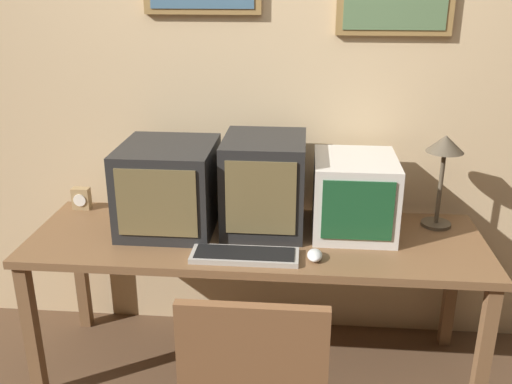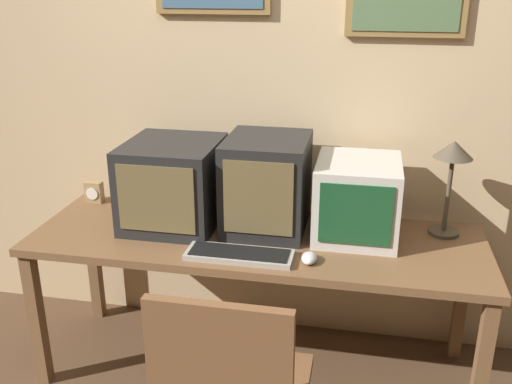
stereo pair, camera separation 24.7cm
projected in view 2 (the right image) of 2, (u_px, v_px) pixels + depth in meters
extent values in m
cube|color=#D1B284|center=(273.00, 88.00, 2.73)|extent=(8.00, 0.05, 2.60)
cube|color=brown|center=(256.00, 240.00, 2.56)|extent=(2.02, 0.67, 0.04)
cube|color=brown|center=(37.00, 319.00, 2.60)|extent=(0.06, 0.06, 0.67)
cube|color=brown|center=(481.00, 373.00, 2.25)|extent=(0.06, 0.06, 0.67)
cube|color=brown|center=(94.00, 261.00, 3.12)|extent=(0.06, 0.06, 0.67)
cube|color=brown|center=(461.00, 298.00, 2.77)|extent=(0.06, 0.06, 0.67)
cube|color=black|center=(173.00, 183.00, 2.63)|extent=(0.42, 0.45, 0.39)
cube|color=brown|center=(156.00, 200.00, 2.42)|extent=(0.34, 0.01, 0.30)
cube|color=black|center=(267.00, 184.00, 2.58)|extent=(0.36, 0.41, 0.42)
cube|color=brown|center=(258.00, 199.00, 2.38)|extent=(0.30, 0.01, 0.32)
cube|color=beige|center=(357.00, 198.00, 2.52)|extent=(0.36, 0.41, 0.34)
cube|color=#194C28|center=(355.00, 215.00, 2.32)|extent=(0.30, 0.01, 0.26)
cube|color=#A8A399|center=(239.00, 255.00, 2.36)|extent=(0.45, 0.15, 0.02)
cube|color=black|center=(239.00, 252.00, 2.35)|extent=(0.41, 0.12, 0.00)
ellipsoid|color=silver|center=(309.00, 258.00, 2.31)|extent=(0.06, 0.10, 0.04)
cube|color=#A38456|center=(94.00, 192.00, 2.92)|extent=(0.09, 0.05, 0.11)
cylinder|color=white|center=(92.00, 194.00, 2.90)|extent=(0.06, 0.00, 0.06)
cylinder|color=#4C4233|center=(443.00, 232.00, 2.58)|extent=(0.14, 0.14, 0.02)
cylinder|color=#4C4233|center=(448.00, 194.00, 2.51)|extent=(0.02, 0.02, 0.35)
cone|color=#4C4233|center=(454.00, 149.00, 2.44)|extent=(0.17, 0.17, 0.08)
cube|color=brown|center=(219.00, 373.00, 1.70)|extent=(0.45, 0.04, 0.48)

